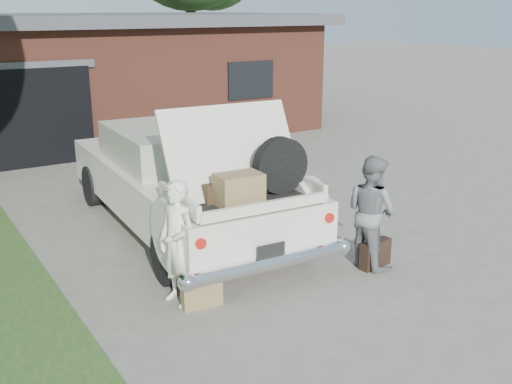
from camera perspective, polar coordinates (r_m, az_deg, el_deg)
ground at (r=7.93m, az=2.35°, el=-8.71°), size 90.00×90.00×0.00m
house at (r=18.14m, az=-16.25°, el=10.81°), size 12.80×7.80×3.30m
sedan at (r=9.65m, az=-6.95°, el=1.25°), size 2.51×5.79×2.23m
woman_left at (r=7.20m, az=-7.51°, el=-4.86°), size 0.50×0.64×1.55m
woman_right at (r=8.34m, az=10.89°, el=-1.84°), size 0.67×0.82×1.57m
suitcase_left at (r=7.31m, az=-5.19°, el=-9.46°), size 0.51×0.22×0.38m
suitcase_right at (r=8.50m, az=11.29°, el=-5.79°), size 0.51×0.22×0.38m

